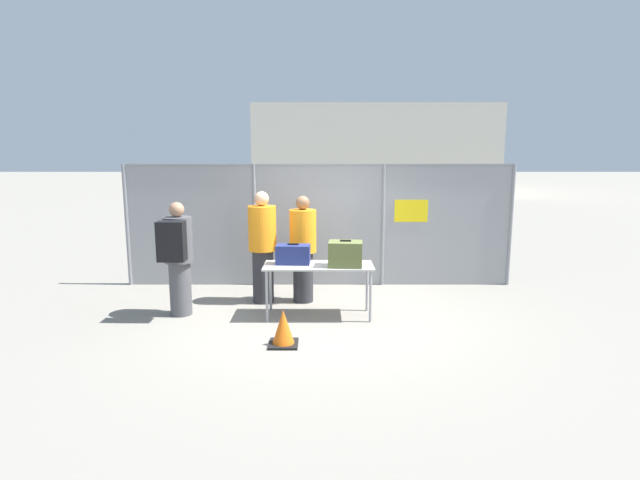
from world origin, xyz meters
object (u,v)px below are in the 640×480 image
object	(u,v)px
inspection_table	(320,270)
suitcase_navy	(294,254)
security_worker_near	(304,248)
security_worker_far	(264,246)
utility_trailer	(378,248)
suitcase_olive	(347,254)
traffic_cone	(285,329)
traveler_hooded	(179,254)

from	to	relation	value
inspection_table	suitcase_navy	bearing A→B (deg)	170.09
security_worker_near	security_worker_far	size ratio (longest dim) A/B	0.96
security_worker_near	utility_trailer	distance (m)	3.20
suitcase_olive	security_worker_far	distance (m)	1.53
suitcase_olive	traffic_cone	bearing A→B (deg)	-128.31
traveler_hooded	utility_trailer	xyz separation A→B (m)	(3.33, 3.51, -0.57)
traveler_hooded	traffic_cone	size ratio (longest dim) A/B	3.69
inspection_table	traffic_cone	xyz separation A→B (m)	(-0.44, -1.14, -0.50)
suitcase_navy	traveler_hooded	bearing A→B (deg)	-178.50
inspection_table	security_worker_near	bearing A→B (deg)	108.48
suitcase_navy	security_worker_far	world-z (taller)	security_worker_far
security_worker_far	traffic_cone	world-z (taller)	security_worker_far
security_worker_far	utility_trailer	world-z (taller)	security_worker_far
security_worker_near	security_worker_far	xyz separation A→B (m)	(-0.65, -0.04, 0.04)
security_worker_far	traffic_cone	size ratio (longest dim) A/B	3.92
traveler_hooded	security_worker_near	bearing A→B (deg)	33.47
suitcase_navy	security_worker_far	distance (m)	0.85
suitcase_navy	security_worker_near	bearing A→B (deg)	80.16
utility_trailer	traffic_cone	bearing A→B (deg)	-110.05
inspection_table	suitcase_navy	xyz separation A→B (m)	(-0.38, 0.07, 0.22)
security_worker_near	traffic_cone	distance (m)	2.04
inspection_table	security_worker_near	size ratio (longest dim) A/B	0.92
suitcase_olive	traveler_hooded	size ratio (longest dim) A/B	0.30
inspection_table	security_worker_far	size ratio (longest dim) A/B	0.89
inspection_table	suitcase_navy	distance (m)	0.44
utility_trailer	traffic_cone	xyz separation A→B (m)	(-1.71, -4.68, -0.16)
traveler_hooded	utility_trailer	world-z (taller)	traveler_hooded
security_worker_far	traffic_cone	xyz separation A→B (m)	(0.46, -1.88, -0.72)
suitcase_olive	security_worker_near	size ratio (longest dim) A/B	0.30
utility_trailer	traffic_cone	world-z (taller)	utility_trailer
suitcase_olive	traveler_hooded	bearing A→B (deg)	177.37
utility_trailer	traffic_cone	size ratio (longest dim) A/B	9.23
suitcase_navy	security_worker_far	size ratio (longest dim) A/B	0.28
suitcase_navy	security_worker_near	xyz separation A→B (m)	(0.12, 0.70, -0.03)
security_worker_near	security_worker_far	world-z (taller)	security_worker_far
inspection_table	suitcase_olive	world-z (taller)	suitcase_olive
suitcase_olive	utility_trailer	size ratio (longest dim) A/B	0.12
suitcase_olive	security_worker_near	world-z (taller)	security_worker_near
security_worker_far	utility_trailer	xyz separation A→B (m)	(2.17, 2.80, -0.56)
inspection_table	security_worker_far	world-z (taller)	security_worker_far
suitcase_navy	traveler_hooded	world-z (taller)	traveler_hooded
suitcase_olive	traffic_cone	distance (m)	1.54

